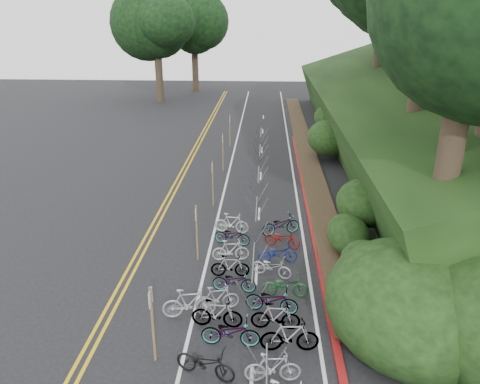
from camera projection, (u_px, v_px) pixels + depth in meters
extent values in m
plane|color=black|center=(158.00, 336.00, 15.17)|extent=(120.00, 120.00, 0.00)
cube|color=gold|center=(159.00, 211.00, 24.59)|extent=(0.12, 80.00, 0.01)
cube|color=gold|center=(165.00, 212.00, 24.58)|extent=(0.12, 80.00, 0.01)
cube|color=silver|center=(219.00, 213.00, 24.43)|extent=(0.12, 80.00, 0.01)
cube|color=silver|center=(299.00, 215.00, 24.21)|extent=(0.12, 80.00, 0.01)
cube|color=silver|center=(256.00, 274.00, 18.73)|extent=(0.10, 1.60, 0.01)
cube|color=silver|center=(259.00, 214.00, 24.32)|extent=(0.10, 1.60, 0.01)
cube|color=silver|center=(261.00, 176.00, 29.91)|extent=(0.10, 1.60, 0.01)
cube|color=silver|center=(262.00, 150.00, 35.49)|extent=(0.10, 1.60, 0.01)
cube|color=silver|center=(263.00, 131.00, 41.08)|extent=(0.10, 1.60, 0.01)
cube|color=silver|center=(263.00, 117.00, 46.67)|extent=(0.10, 1.60, 0.01)
cube|color=maroon|center=(306.00, 200.00, 26.03)|extent=(0.25, 28.00, 0.10)
cube|color=black|center=(406.00, 115.00, 33.94)|extent=(12.32, 44.00, 9.11)
cube|color=#382819|center=(306.00, 150.00, 35.29)|extent=(1.40, 44.00, 0.16)
ellipsoid|color=#284C19|center=(367.00, 267.00, 17.21)|extent=(2.00, 2.80, 1.60)
ellipsoid|color=#284C19|center=(364.00, 203.00, 21.64)|extent=(2.60, 3.64, 2.08)
ellipsoid|color=#284C19|center=(366.00, 157.00, 27.01)|extent=(2.20, 3.08, 1.76)
ellipsoid|color=#284C19|center=(329.00, 138.00, 32.83)|extent=(3.00, 4.20, 2.40)
ellipsoid|color=#284C19|center=(329.00, 117.00, 38.32)|extent=(2.40, 3.36, 1.92)
ellipsoid|color=#284C19|center=(338.00, 101.00, 41.73)|extent=(2.80, 3.92, 2.24)
ellipsoid|color=#284C19|center=(348.00, 234.00, 20.06)|extent=(1.80, 2.52, 1.44)
ellipsoid|color=#284C19|center=(368.00, 130.00, 30.47)|extent=(3.20, 4.48, 2.56)
ellipsoid|color=black|center=(409.00, 303.00, 14.78)|extent=(5.28, 6.16, 3.52)
cylinder|color=#2D2319|center=(445.00, 182.00, 15.88)|extent=(0.84, 0.84, 6.42)
cylinder|color=#2D2319|center=(418.00, 89.00, 23.53)|extent=(0.89, 0.89, 7.41)
cylinder|color=#2D2319|center=(423.00, 52.00, 30.42)|extent=(0.95, 0.95, 8.39)
cylinder|color=#2D2319|center=(379.00, 58.00, 38.34)|extent=(0.87, 0.87, 6.91)
cylinder|color=#2D2319|center=(388.00, 38.00, 45.23)|extent=(0.92, 0.92, 7.90)
cylinder|color=#2D2319|center=(159.00, 73.00, 53.60)|extent=(0.84, 0.84, 6.42)
ellipsoid|color=black|center=(156.00, 19.00, 51.50)|extent=(8.78, 8.78, 8.34)
cylinder|color=#2D2319|center=(195.00, 68.00, 60.98)|extent=(0.82, 0.82, 5.92)
ellipsoid|color=black|center=(194.00, 25.00, 59.09)|extent=(7.68, 7.68, 7.30)
cylinder|color=gray|center=(257.00, 362.00, 13.25)|extent=(0.56, 0.04, 1.10)
cylinder|color=gray|center=(276.00, 362.00, 13.22)|extent=(0.56, 0.04, 1.10)
cylinder|color=gray|center=(253.00, 261.00, 17.39)|extent=(0.05, 3.00, 0.05)
cylinder|color=gray|center=(244.00, 295.00, 16.31)|extent=(0.58, 0.04, 1.13)
cylinder|color=gray|center=(260.00, 296.00, 16.28)|extent=(0.58, 0.04, 1.13)
cylinder|color=gray|center=(247.00, 256.00, 18.92)|extent=(0.58, 0.04, 1.13)
cylinder|color=gray|center=(261.00, 257.00, 18.89)|extent=(0.58, 0.04, 1.13)
cylinder|color=gray|center=(256.00, 208.00, 22.05)|extent=(0.05, 3.00, 0.05)
cylinder|color=gray|center=(249.00, 232.00, 20.96)|extent=(0.58, 0.04, 1.13)
cylinder|color=gray|center=(262.00, 233.00, 20.94)|extent=(0.58, 0.04, 1.13)
cylinder|color=gray|center=(251.00, 208.00, 23.57)|extent=(0.58, 0.04, 1.13)
cylinder|color=gray|center=(263.00, 208.00, 23.54)|extent=(0.58, 0.04, 1.13)
cylinder|color=gray|center=(258.00, 174.00, 26.70)|extent=(0.05, 3.00, 0.05)
cylinder|color=gray|center=(253.00, 192.00, 25.62)|extent=(0.58, 0.04, 1.13)
cylinder|color=gray|center=(263.00, 192.00, 25.59)|extent=(0.58, 0.04, 1.13)
cylinder|color=gray|center=(254.00, 176.00, 28.23)|extent=(0.58, 0.04, 1.13)
cylinder|color=gray|center=(263.00, 176.00, 28.20)|extent=(0.58, 0.04, 1.13)
cylinder|color=gray|center=(260.00, 150.00, 31.36)|extent=(0.05, 3.00, 0.05)
cylinder|color=gray|center=(255.00, 165.00, 30.28)|extent=(0.58, 0.04, 1.13)
cylinder|color=gray|center=(264.00, 165.00, 30.25)|extent=(0.58, 0.04, 1.13)
cylinder|color=gray|center=(256.00, 152.00, 32.89)|extent=(0.58, 0.04, 1.13)
cylinder|color=gray|center=(264.00, 153.00, 32.86)|extent=(0.58, 0.04, 1.13)
cylinder|color=gray|center=(261.00, 132.00, 36.02)|extent=(0.05, 3.00, 0.05)
cylinder|color=gray|center=(257.00, 144.00, 34.94)|extent=(0.58, 0.04, 1.13)
cylinder|color=gray|center=(264.00, 144.00, 34.91)|extent=(0.58, 0.04, 1.13)
cylinder|color=gray|center=(258.00, 135.00, 37.54)|extent=(0.58, 0.04, 1.13)
cylinder|color=gray|center=(265.00, 135.00, 37.51)|extent=(0.58, 0.04, 1.13)
cylinder|color=brown|center=(153.00, 325.00, 13.66)|extent=(0.08, 0.08, 2.55)
cube|color=silver|center=(151.00, 298.00, 13.33)|extent=(0.02, 0.40, 0.50)
cylinder|color=brown|center=(197.00, 233.00, 19.34)|extent=(0.08, 0.08, 2.50)
cube|color=silver|center=(196.00, 214.00, 19.02)|extent=(0.02, 0.40, 0.50)
cylinder|color=brown|center=(213.00, 184.00, 24.93)|extent=(0.08, 0.08, 2.50)
cube|color=silver|center=(212.00, 168.00, 24.61)|extent=(0.02, 0.40, 0.50)
cylinder|color=brown|center=(223.00, 152.00, 30.52)|extent=(0.08, 0.08, 2.50)
cube|color=silver|center=(223.00, 139.00, 30.20)|extent=(0.02, 0.40, 0.50)
cylinder|color=brown|center=(230.00, 131.00, 36.11)|extent=(0.08, 0.08, 2.50)
cube|color=silver|center=(230.00, 119.00, 35.78)|extent=(0.02, 0.40, 0.50)
imported|color=#9E9EA3|center=(189.00, 303.00, 15.91)|extent=(0.83, 1.91, 1.11)
imported|color=black|center=(205.00, 362.00, 13.32)|extent=(1.19, 1.95, 0.97)
imported|color=#9E9EA3|center=(273.00, 368.00, 13.12)|extent=(0.59, 1.66, 0.98)
imported|color=slate|center=(231.00, 332.00, 14.57)|extent=(0.74, 1.90, 0.98)
imported|color=slate|center=(290.00, 336.00, 14.31)|extent=(0.62, 1.85, 1.10)
imported|color=slate|center=(217.00, 313.00, 15.42)|extent=(0.61, 1.75, 1.04)
imported|color=slate|center=(276.00, 316.00, 15.32)|extent=(0.50, 1.65, 0.98)
imported|color=#9E9EA3|center=(217.00, 298.00, 16.33)|extent=(0.84, 1.63, 0.94)
imported|color=slate|center=(272.00, 300.00, 16.21)|extent=(0.97, 1.94, 0.97)
imported|color=slate|center=(234.00, 281.00, 17.44)|extent=(0.71, 1.69, 0.87)
imported|color=#144C1E|center=(285.00, 286.00, 17.12)|extent=(0.65, 1.72, 0.89)
imported|color=slate|center=(230.00, 266.00, 18.41)|extent=(0.49, 1.56, 0.93)
imported|color=#9E9EA3|center=(272.00, 267.00, 18.44)|extent=(1.09, 1.73, 0.86)
imported|color=beige|center=(231.00, 250.00, 19.61)|extent=(0.61, 1.61, 0.94)
imported|color=navy|center=(278.00, 253.00, 19.45)|extent=(0.74, 1.70, 0.87)
imported|color=slate|center=(232.00, 235.00, 21.00)|extent=(0.92, 1.73, 0.86)
imported|color=maroon|center=(282.00, 238.00, 20.72)|extent=(1.05, 1.73, 0.86)
imported|color=beige|center=(232.00, 223.00, 22.08)|extent=(0.69, 1.69, 0.99)
imported|color=slate|center=(281.00, 225.00, 21.93)|extent=(1.30, 1.98, 0.98)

